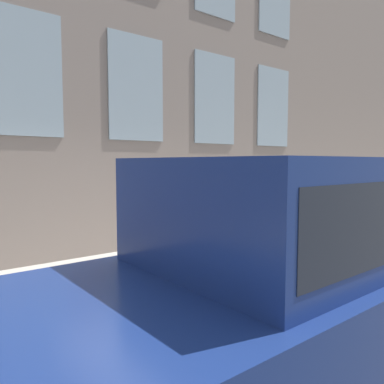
{
  "coord_description": "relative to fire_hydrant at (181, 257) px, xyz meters",
  "views": [
    {
      "loc": [
        -3.33,
        2.65,
        1.82
      ],
      "look_at": [
        0.89,
        -0.71,
        1.39
      ],
      "focal_mm": 35.0,
      "sensor_mm": 36.0,
      "label": 1
    }
  ],
  "objects": [
    {
      "name": "parked_car_navy_near",
      "position": [
        -2.08,
        0.54,
        0.45
      ],
      "size": [
        1.86,
        4.34,
        1.85
      ],
      "color": "black",
      "rests_on": "ground_plane"
    },
    {
      "name": "fire_hydrant",
      "position": [
        0.0,
        0.0,
        0.0
      ],
      "size": [
        0.31,
        0.43,
        0.79
      ],
      "color": "red",
      "rests_on": "sidewalk"
    },
    {
      "name": "person",
      "position": [
        0.58,
        -0.83,
        0.23
      ],
      "size": [
        0.26,
        0.17,
        1.06
      ],
      "rotation": [
        0.0,
        0.0,
        -1.92
      ],
      "color": "#726651",
      "rests_on": "sidewalk"
    },
    {
      "name": "ground_plane",
      "position": [
        -0.6,
        0.3,
        -0.55
      ],
      "size": [
        80.0,
        80.0,
        0.0
      ],
      "primitive_type": "plane",
      "color": "#514F4C"
    },
    {
      "name": "sidewalk",
      "position": [
        0.86,
        0.3,
        -0.48
      ],
      "size": [
        2.93,
        60.0,
        0.15
      ],
      "color": "#B2ADA3",
      "rests_on": "ground_plane"
    }
  ]
}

